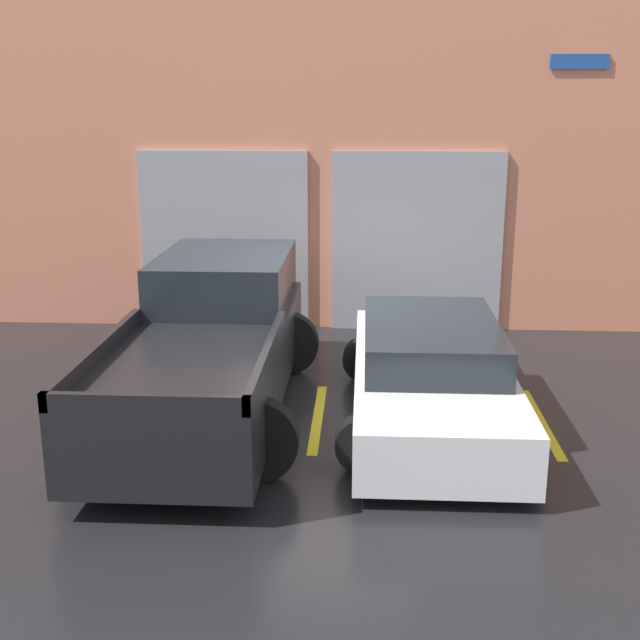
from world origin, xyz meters
The scene contains 7 objects.
ground_plane centered at (0.00, 0.00, 0.00)m, with size 28.00×28.00×0.00m, color black.
shophouse_building centered at (0.00, 3.29, 2.81)m, with size 13.90×0.68×5.69m.
pickup_truck centered at (-1.35, -0.79, 0.83)m, with size 2.52×5.43×1.74m.
sedan_white centered at (1.35, -1.08, 0.57)m, with size 2.17×4.60×1.21m.
parking_stripe_far_left centered at (-2.69, -1.11, 0.00)m, with size 0.12×2.20×0.01m, color gold.
parking_stripe_left centered at (0.00, -1.11, 0.00)m, with size 0.12×2.20×0.01m, color gold.
parking_stripe_centre centered at (2.69, -1.11, 0.00)m, with size 0.12×2.20×0.01m, color gold.
Camera 1 is at (0.54, -10.21, 3.70)m, focal length 45.00 mm.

